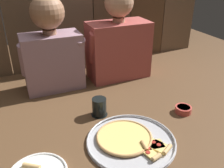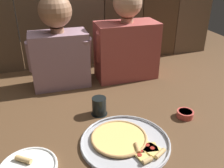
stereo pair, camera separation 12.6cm
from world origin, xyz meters
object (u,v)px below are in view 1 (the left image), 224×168
object	(u,v)px
pizza_tray	(130,140)
dipping_bowl	(183,109)
drinking_glass	(99,107)
diner_right	(119,39)
diner_left	(51,45)

from	to	relation	value
pizza_tray	dipping_bowl	bearing A→B (deg)	15.03
drinking_glass	diner_right	bearing A→B (deg)	54.28
drinking_glass	diner_right	distance (m)	0.56
pizza_tray	diner_right	distance (m)	0.77
drinking_glass	diner_left	world-z (taller)	diner_left
diner_left	diner_right	xyz separation A→B (m)	(0.45, -0.00, -0.01)
dipping_bowl	diner_left	xyz separation A→B (m)	(-0.58, 0.57, 0.27)
diner_right	dipping_bowl	bearing A→B (deg)	-76.92
drinking_glass	dipping_bowl	size ratio (longest dim) A/B	1.11
pizza_tray	diner_left	world-z (taller)	diner_left
dipping_bowl	diner_right	distance (m)	0.64
drinking_glass	diner_left	distance (m)	0.50
pizza_tray	diner_right	world-z (taller)	diner_right
diner_left	pizza_tray	bearing A→B (deg)	-73.23
diner_right	pizza_tray	bearing A→B (deg)	-110.05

